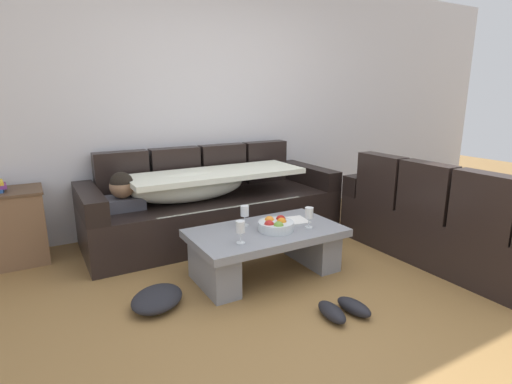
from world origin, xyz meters
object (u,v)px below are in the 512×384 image
Objects in this scene: couch_near_window at (449,220)px; crumpled_garment at (157,299)px; wine_glass_near_right at (309,214)px; coffee_table at (266,246)px; wine_glass_near_left at (240,228)px; couch_along_wall at (210,205)px; wine_glass_far_back at (245,212)px; pair_of_shoes at (343,309)px; open_magazine at (291,221)px; fruit_bowl at (276,225)px.

couch_near_window is 4.61× the size of crumpled_garment.
coffee_table is at bearing 158.50° from wine_glass_near_right.
wine_glass_near_left is 0.42× the size of crumpled_garment.
wine_glass_near_right is (0.64, 0.03, 0.00)m from wine_glass_near_left.
couch_along_wall is 1.24m from wine_glass_near_right.
wine_glass_far_back is at bearing -94.47° from couch_along_wall.
coffee_table reaches higher than crumpled_garment.
couch_along_wall is 15.20× the size of wine_glass_far_back.
couch_along_wall is 1.45m from crumpled_garment.
wine_glass_far_back reaches higher than pair_of_shoes.
wine_glass_near_right is at bearing 3.03° from wine_glass_near_left.
wine_glass_far_back is 1.08m from pair_of_shoes.
open_magazine is (0.31, -0.98, 0.06)m from couch_along_wall.
coffee_table is 4.29× the size of open_magazine.
open_magazine reaches higher than crumpled_garment.
wine_glass_near_left and wine_glass_near_right have the same top height.
wine_glass_far_back reaches higher than coffee_table.
fruit_bowl is 0.39m from wine_glass_near_left.
couch_along_wall and couch_near_window have the same top height.
wine_glass_near_right and wine_glass_far_back have the same top height.
couch_near_window is at bearing -16.73° from coffee_table.
coffee_table is at bearing -157.13° from open_magazine.
couch_along_wall is at bearing 85.53° from wine_glass_far_back.
couch_near_window is at bearing -9.52° from wine_glass_near_left.
couch_along_wall reaches higher than crumpled_garment.
wine_glass_far_back is (-0.10, 0.17, 0.26)m from coffee_table.
pair_of_shoes is 0.80× the size of crumpled_garment.
pair_of_shoes is (0.22, -0.96, -0.45)m from wine_glass_far_back.
wine_glass_near_left reaches higher than fruit_bowl.
couch_near_window is 1.34m from wine_glass_near_right.
open_magazine is at bearing -15.02° from wine_glass_far_back.
wine_glass_near_right is (-1.28, 0.35, 0.16)m from couch_near_window.
wine_glass_far_back is (-0.16, 0.23, 0.07)m from fruit_bowl.
couch_along_wall is 2.24m from couch_near_window.
coffee_table is at bearing -88.28° from couch_along_wall.
fruit_bowl is at bearing 74.55° from couch_near_window.
couch_near_window reaches higher than wine_glass_near_right.
couch_near_window is 1.55m from pair_of_shoes.
couch_near_window reaches higher than open_magazine.
coffee_table is 7.23× the size of wine_glass_near_left.
crumpled_garment is (-1.20, -0.14, -0.33)m from open_magazine.
couch_near_window reaches higher than wine_glass_far_back.
couch_near_window is at bearing 11.76° from pair_of_shoes.
pair_of_shoes is (-0.17, -0.86, -0.34)m from open_magazine.
open_magazine is (0.59, 0.23, -0.11)m from wine_glass_near_left.
open_magazine is (0.23, 0.12, -0.04)m from fruit_bowl.
fruit_bowl is 0.87× the size of pair_of_shoes.
coffee_table is 3.74× the size of pair_of_shoes.
couch_near_window reaches higher than fruit_bowl.
wine_glass_near_left is at bearing -163.94° from fruit_bowl.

